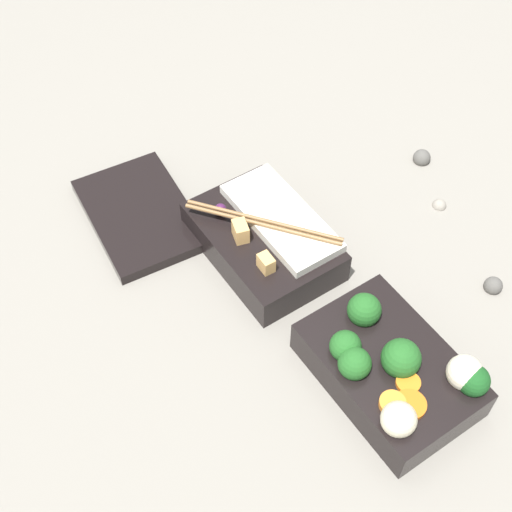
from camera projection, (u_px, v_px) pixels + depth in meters
name	position (u px, v px, depth m)	size (l,w,h in m)	color
ground_plane	(307.00, 314.00, 0.85)	(3.00, 3.00, 0.00)	gray
bento_tray_vegetable	(391.00, 368.00, 0.77)	(0.19, 0.13, 0.08)	black
bento_tray_rice	(265.00, 239.00, 0.89)	(0.19, 0.13, 0.07)	black
bento_lid	(140.00, 214.00, 0.94)	(0.19, 0.12, 0.02)	black
pebble_0	(422.00, 158.00, 1.01)	(0.02, 0.02, 0.02)	#595651
pebble_1	(440.00, 203.00, 0.96)	(0.02, 0.02, 0.02)	gray
pebble_2	(493.00, 286.00, 0.87)	(0.02, 0.02, 0.02)	#595651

